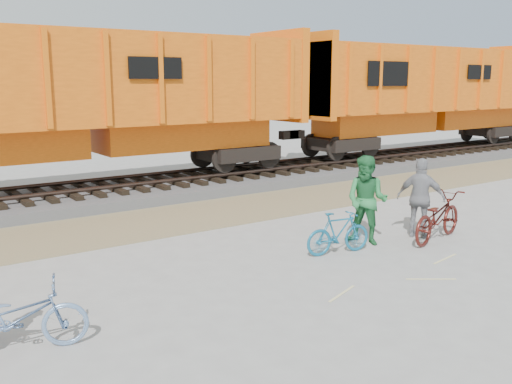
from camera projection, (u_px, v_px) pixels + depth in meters
ground at (351, 270)px, 10.73m from camera, size 120.00×120.00×0.00m
gravel_strip at (205, 214)px, 15.15m from camera, size 120.00×3.00×0.02m
ballast_bed at (149, 189)px, 17.93m from camera, size 120.00×4.00×0.30m
track at (149, 179)px, 17.87m from camera, size 120.00×2.60×0.24m
hopper_car_center at (88, 98)px, 16.38m from camera, size 14.00×3.13×4.65m
hopper_car_right at (427, 92)px, 24.82m from camera, size 14.00×3.13×4.65m
bicycle_blue at (17, 318)px, 7.42m from camera, size 1.90×1.11×0.94m
bicycle_teal at (338, 233)px, 11.65m from camera, size 1.52×0.68×0.89m
bicycle_maroon at (437, 217)px, 12.60m from camera, size 2.16×1.16×1.08m
person_man at (367, 200)px, 12.27m from camera, size 1.07×1.16×1.93m
person_woman at (421, 198)px, 12.80m from camera, size 0.91×1.14×1.81m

